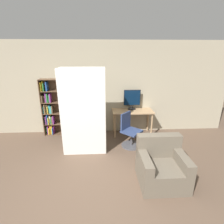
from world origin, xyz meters
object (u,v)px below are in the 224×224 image
at_px(mattress_far, 85,110).
at_px(office_chair, 130,133).
at_px(monitor, 132,99).
at_px(bookshelf, 53,108).
at_px(armchair, 161,166).
at_px(mattress_near, 83,114).

bearing_deg(mattress_far, office_chair, 0.23).
bearing_deg(monitor, bookshelf, 179.33).
xyz_separation_m(office_chair, mattress_far, (-1.14, -0.00, 0.67)).
height_order(monitor, office_chair, monitor).
bearing_deg(bookshelf, monitor, -0.67).
bearing_deg(bookshelf, mattress_far, -40.21).
height_order(mattress_far, armchair, mattress_far).
distance_m(mattress_near, armchair, 1.99).
bearing_deg(office_chair, mattress_far, -179.77).
xyz_separation_m(monitor, mattress_far, (-1.31, -0.84, -0.04)).
distance_m(monitor, armchair, 2.35).
bearing_deg(armchair, mattress_far, 137.97).
relative_size(mattress_far, armchair, 2.41).
bearing_deg(office_chair, mattress_near, -163.96).
bearing_deg(mattress_near, bookshelf, 130.71).
height_order(office_chair, armchair, office_chair).
relative_size(office_chair, mattress_near, 0.44).
bearing_deg(bookshelf, armchair, -41.31).
height_order(bookshelf, mattress_near, mattress_near).
distance_m(monitor, mattress_far, 1.56).
height_order(monitor, mattress_far, mattress_far).
xyz_separation_m(bookshelf, armchair, (2.55, -2.24, -0.49)).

